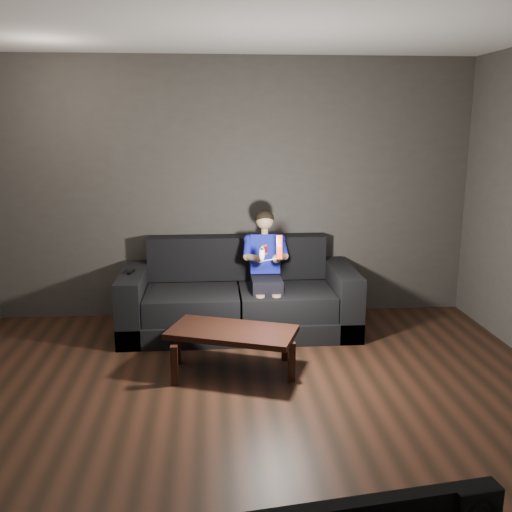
{
  "coord_description": "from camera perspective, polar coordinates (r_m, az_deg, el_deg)",
  "views": [
    {
      "loc": [
        -0.25,
        -3.47,
        2.01
      ],
      "look_at": [
        0.15,
        1.55,
        0.85
      ],
      "focal_mm": 40.0,
      "sensor_mm": 36.0,
      "label": 1
    }
  ],
  "objects": [
    {
      "name": "sofa",
      "position": [
        5.72,
        -1.73,
        -4.56
      ],
      "size": [
        2.3,
        0.99,
        0.89
      ],
      "color": "black",
      "rests_on": "floor"
    },
    {
      "name": "nunchuk_white",
      "position": [
        5.11,
        0.6,
        0.25
      ],
      "size": [
        0.06,
        0.09,
        0.14
      ],
      "color": "white",
      "rests_on": "child"
    },
    {
      "name": "ceiling",
      "position": [
        3.55,
        -0.49,
        24.14
      ],
      "size": [
        5.0,
        5.0,
        0.02
      ],
      "primitive_type": "cube",
      "color": "silver",
      "rests_on": "back_wall"
    },
    {
      "name": "back_wall",
      "position": [
        6.02,
        -2.15,
        6.66
      ],
      "size": [
        5.0,
        0.04,
        2.7
      ],
      "primitive_type": "cube",
      "color": "#3F3C38",
      "rests_on": "ground"
    },
    {
      "name": "wii_remote_red",
      "position": [
        5.11,
        2.33,
        0.9
      ],
      "size": [
        0.06,
        0.08,
        0.22
      ],
      "color": "red",
      "rests_on": "child"
    },
    {
      "name": "front_wall",
      "position": [
        1.2,
        8.63,
        -20.59
      ],
      "size": [
        5.0,
        0.04,
        2.7
      ],
      "primitive_type": "cube",
      "color": "#3F3C38",
      "rests_on": "ground"
    },
    {
      "name": "coffee_table",
      "position": [
        4.74,
        -2.39,
        -7.91
      ],
      "size": [
        1.14,
        0.83,
        0.37
      ],
      "color": "black",
      "rests_on": "floor"
    },
    {
      "name": "wii_remote_black",
      "position": [
        5.59,
        -12.36,
        -1.55
      ],
      "size": [
        0.06,
        0.14,
        0.03
      ],
      "color": "black",
      "rests_on": "sofa"
    },
    {
      "name": "child",
      "position": [
        5.55,
        0.97,
        -0.41
      ],
      "size": [
        0.44,
        0.53,
        1.07
      ],
      "color": "black",
      "rests_on": "sofa"
    },
    {
      "name": "floor",
      "position": [
        4.02,
        -0.41,
        -17.03
      ],
      "size": [
        5.0,
        5.0,
        0.0
      ],
      "primitive_type": "plane",
      "color": "black",
      "rests_on": "ground"
    }
  ]
}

